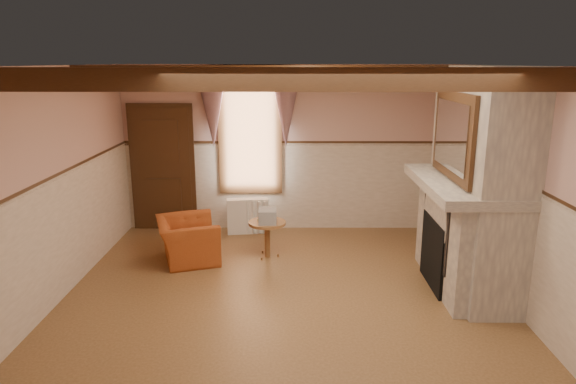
{
  "coord_description": "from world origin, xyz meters",
  "views": [
    {
      "loc": [
        0.1,
        -5.63,
        2.85
      ],
      "look_at": [
        0.05,
        0.8,
        1.21
      ],
      "focal_mm": 32.0,
      "sensor_mm": 36.0,
      "label": 1
    }
  ],
  "objects_px": {
    "radiator": "(248,216)",
    "oil_lamp": "(460,165)",
    "mantel_clock": "(451,163)",
    "side_table": "(267,239)",
    "armchair": "(188,240)",
    "bowl": "(467,178)"
  },
  "relations": [
    {
      "from": "radiator",
      "to": "oil_lamp",
      "type": "height_order",
      "value": "oil_lamp"
    },
    {
      "from": "mantel_clock",
      "to": "radiator",
      "type": "bearing_deg",
      "value": 151.82
    },
    {
      "from": "radiator",
      "to": "oil_lamp",
      "type": "bearing_deg",
      "value": -41.46
    },
    {
      "from": "side_table",
      "to": "oil_lamp",
      "type": "distance_m",
      "value": 2.93
    },
    {
      "from": "radiator",
      "to": "mantel_clock",
      "type": "distance_m",
      "value": 3.49
    },
    {
      "from": "armchair",
      "to": "side_table",
      "type": "relative_size",
      "value": 1.73
    },
    {
      "from": "armchair",
      "to": "bowl",
      "type": "relative_size",
      "value": 2.48
    },
    {
      "from": "side_table",
      "to": "bowl",
      "type": "xyz_separation_m",
      "value": [
        2.5,
        -1.11,
        1.19
      ]
    },
    {
      "from": "side_table",
      "to": "bowl",
      "type": "relative_size",
      "value": 1.43
    },
    {
      "from": "armchair",
      "to": "oil_lamp",
      "type": "distance_m",
      "value": 3.93
    },
    {
      "from": "bowl",
      "to": "mantel_clock",
      "type": "xyz_separation_m",
      "value": [
        0.0,
        0.67,
        0.05
      ]
    },
    {
      "from": "armchair",
      "to": "radiator",
      "type": "distance_m",
      "value": 1.46
    },
    {
      "from": "side_table",
      "to": "radiator",
      "type": "distance_m",
      "value": 1.17
    },
    {
      "from": "side_table",
      "to": "oil_lamp",
      "type": "bearing_deg",
      "value": -17.63
    },
    {
      "from": "side_table",
      "to": "oil_lamp",
      "type": "height_order",
      "value": "oil_lamp"
    },
    {
      "from": "mantel_clock",
      "to": "oil_lamp",
      "type": "relative_size",
      "value": 0.86
    },
    {
      "from": "side_table",
      "to": "armchair",
      "type": "bearing_deg",
      "value": -173.49
    },
    {
      "from": "bowl",
      "to": "oil_lamp",
      "type": "xyz_separation_m",
      "value": [
        0.0,
        0.31,
        0.09
      ]
    },
    {
      "from": "armchair",
      "to": "bowl",
      "type": "bearing_deg",
      "value": -122.73
    },
    {
      "from": "bowl",
      "to": "oil_lamp",
      "type": "bearing_deg",
      "value": 90.0
    },
    {
      "from": "radiator",
      "to": "bowl",
      "type": "xyz_separation_m",
      "value": [
        2.89,
        -2.22,
        1.17
      ]
    },
    {
      "from": "side_table",
      "to": "radiator",
      "type": "xyz_separation_m",
      "value": [
        -0.38,
        1.11,
        0.02
      ]
    }
  ]
}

